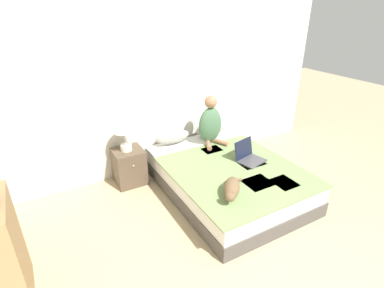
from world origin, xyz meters
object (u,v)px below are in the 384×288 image
at_px(pillow_far, 211,128).
at_px(cat_tabby, 232,188).
at_px(bed, 226,178).
at_px(nightstand, 129,167).
at_px(table_lamp, 124,126).
at_px(person_sitting, 210,123).
at_px(bookshelf, 3,255).
at_px(pillow_near, 173,137).
at_px(laptop_open, 249,157).

bearing_deg(pillow_far, cat_tabby, -114.93).
distance_m(bed, nightstand, 1.38).
bearing_deg(table_lamp, nightstand, -25.67).
bearing_deg(person_sitting, cat_tabby, -112.56).
height_order(bed, nightstand, nightstand).
relative_size(table_lamp, bookshelf, 0.50).
distance_m(nightstand, bookshelf, 2.01).
height_order(pillow_near, cat_tabby, pillow_near).
distance_m(cat_tabby, laptop_open, 0.88).
distance_m(person_sitting, laptop_open, 0.80).
distance_m(pillow_far, person_sitting, 0.38).
bearing_deg(pillow_far, pillow_near, 180.00).
height_order(nightstand, table_lamp, table_lamp).
bearing_deg(bed, pillow_far, 69.90).
height_order(cat_tabby, bookshelf, bookshelf).
xyz_separation_m(table_lamp, bookshelf, (-1.48, -1.32, -0.38)).
bearing_deg(person_sitting, nightstand, 171.53).
xyz_separation_m(pillow_near, laptop_open, (0.66, -1.00, -0.04)).
xyz_separation_m(pillow_near, table_lamp, (-0.75, -0.07, 0.35)).
bearing_deg(cat_tabby, person_sitting, -161.07).
height_order(person_sitting, laptop_open, person_sitting).
distance_m(person_sitting, nightstand, 1.34).
relative_size(pillow_far, bookshelf, 0.54).
distance_m(bed, person_sitting, 0.87).
xyz_separation_m(cat_tabby, bookshelf, (-2.20, 0.15, -0.01)).
bearing_deg(nightstand, bed, -38.71).
bearing_deg(bookshelf, laptop_open, 7.68).
relative_size(bed, table_lamp, 4.18).
height_order(bed, person_sitting, person_sitting).
xyz_separation_m(pillow_near, person_sitting, (0.50, -0.26, 0.21)).
bearing_deg(bookshelf, bed, 10.00).
xyz_separation_m(cat_tabby, table_lamp, (-0.71, 1.48, 0.36)).
relative_size(pillow_far, cat_tabby, 1.17).
distance_m(bed, cat_tabby, 0.78).
relative_size(bed, pillow_near, 3.88).
bearing_deg(table_lamp, person_sitting, -8.68).
xyz_separation_m(bed, laptop_open, (0.31, -0.06, 0.28)).
bearing_deg(pillow_far, laptop_open, -91.77).
height_order(pillow_near, person_sitting, person_sitting).
relative_size(cat_tabby, bookshelf, 0.46).
height_order(cat_tabby, nightstand, cat_tabby).
xyz_separation_m(pillow_near, bookshelf, (-2.23, -1.39, -0.02)).
xyz_separation_m(bed, bookshelf, (-2.57, -0.45, 0.29)).
xyz_separation_m(bed, person_sitting, (0.16, 0.68, 0.53)).
xyz_separation_m(pillow_near, pillow_far, (0.69, 0.00, 0.00)).
bearing_deg(laptop_open, bookshelf, 173.95).
distance_m(bed, pillow_near, 1.05).
bearing_deg(pillow_near, table_lamp, -174.78).
relative_size(bed, nightstand, 4.08).
relative_size(laptop_open, table_lamp, 0.81).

